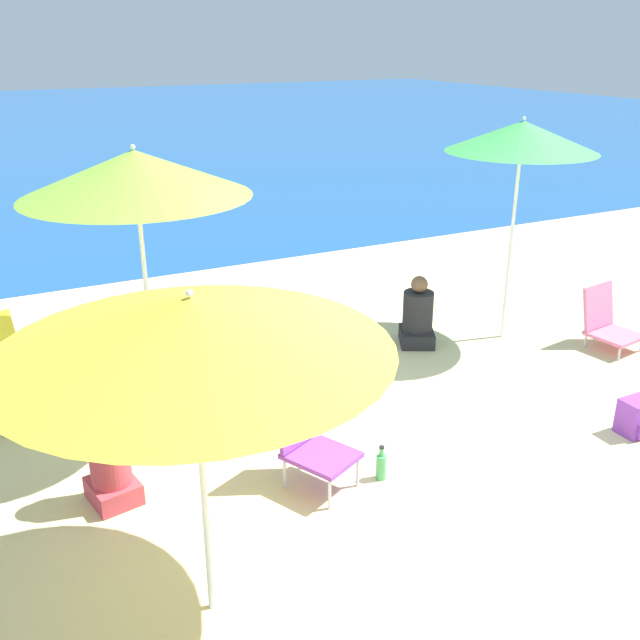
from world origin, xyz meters
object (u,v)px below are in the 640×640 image
Objects in this scene: beach_umbrella_green at (522,137)px; person_seated_far at (418,317)px; beach_chair_yellow at (1,371)px; beach_chair_purple at (309,437)px; seagull at (214,292)px; beach_umbrella_lime at (135,174)px; beach_umbrella_yellow at (192,325)px; backpack_purple at (636,417)px; person_seated_near at (109,452)px; beach_chair_pink at (607,321)px; water_bottle at (381,466)px.

beach_umbrella_green is 3.08× the size of person_seated_far.
beach_chair_purple is (1.94, -2.12, -0.05)m from beach_chair_yellow.
beach_chair_purple is at bearing -99.04° from seagull.
beach_umbrella_lime is 3.15× the size of beach_chair_purple.
beach_chair_purple is 0.98× the size of person_seated_far.
beach_umbrella_lime is 2.38m from beach_chair_purple.
person_seated_far is at bearing 13.93° from beach_chair_purple.
beach_umbrella_yellow is 2.30× the size of beach_chair_yellow.
person_seated_far is 2.50× the size of backpack_purple.
person_seated_far is at bearing 164.54° from beach_umbrella_green.
beach_umbrella_lime is 2.21m from beach_chair_yellow.
beach_chair_pink is at bearing -5.87° from person_seated_near.
beach_chair_yellow reaches higher than backpack_purple.
person_seated_far reaches higher than beach_chair_purple.
beach_chair_pink is at bearing 16.82° from water_bottle.
seagull is (-2.51, 2.53, -2.05)m from beach_umbrella_green.
beach_chair_pink is at bearing -39.25° from beach_chair_yellow.
person_seated_far is (-1.78, 0.97, 0.02)m from beach_chair_pink.
beach_umbrella_lime reaches higher than beach_chair_yellow.
person_seated_far is (-0.97, 0.27, -1.89)m from beach_umbrella_green.
person_seated_far is 2.88× the size of seagull.
beach_umbrella_lime is 2.52× the size of person_seated_near.
water_bottle is at bearing -91.90° from seagull.
beach_umbrella_lime is at bearing -177.49° from beach_umbrella_green.
beach_chair_yellow is at bearing 98.58° from person_seated_near.
beach_chair_purple is 2.84m from person_seated_far.
beach_umbrella_lime is at bearing -60.18° from beach_chair_yellow.
person_seated_near is 2.00m from water_bottle.
beach_umbrella_green is 2.14m from person_seated_far.
beach_umbrella_yellow reaches higher than person_seated_far.
beach_umbrella_green is at bearing 12.25° from person_seated_far.
beach_umbrella_yellow is at bearing -100.96° from beach_chair_yellow.
beach_chair_yellow is 4.15m from person_seated_far.
seagull is at bearing 9.93° from beach_chair_yellow.
beach_chair_pink is 6.05m from beach_chair_yellow.
beach_umbrella_green is 8.44× the size of water_bottle.
beach_chair_pink reaches higher than backpack_purple.
beach_chair_yellow is at bearing 173.51° from beach_umbrella_green.
seagull is (1.43, 2.70, -2.03)m from beach_umbrella_lime.
beach_umbrella_green is at bearing 3.54° from person_seated_near.
beach_chair_purple is at bearing 39.52° from beach_umbrella_yellow.
beach_chair_purple is (-3.16, -1.54, -1.81)m from beach_umbrella_green.
beach_umbrella_lime reaches higher than beach_chair_pink.
person_seated_far is at bearing 50.07° from water_bottle.
beach_chair_pink is 4.64m from seagull.
water_bottle is at bearing -48.36° from beach_chair_purple.
water_bottle is at bearing -171.71° from beach_chair_pink.
beach_chair_purple is 0.61m from water_bottle.
person_seated_far is (2.98, 0.44, -1.86)m from beach_umbrella_lime.
beach_chair_yellow is 3.25m from seagull.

